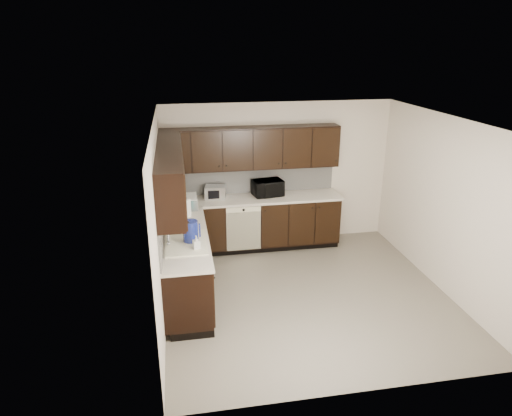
{
  "coord_description": "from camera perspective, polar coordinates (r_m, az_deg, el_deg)",
  "views": [
    {
      "loc": [
        -1.72,
        -5.56,
        3.46
      ],
      "look_at": [
        -0.63,
        0.6,
        1.15
      ],
      "focal_mm": 32.0,
      "sensor_mm": 36.0,
      "label": 1
    }
  ],
  "objects": [
    {
      "name": "lower_cabinets",
      "position": [
        7.37,
        -3.57,
        -4.24
      ],
      "size": [
        3.0,
        2.8,
        0.9
      ],
      "color": "black",
      "rests_on": "floor"
    },
    {
      "name": "microwave",
      "position": [
        7.84,
        1.46,
        2.53
      ],
      "size": [
        0.55,
        0.42,
        0.28
      ],
      "primitive_type": "imported",
      "rotation": [
        0.0,
        0.0,
        0.18
      ],
      "color": "black",
      "rests_on": "countertop"
    },
    {
      "name": "paper_towel_roll",
      "position": [
        6.98,
        -8.65,
        0.09
      ],
      "size": [
        0.15,
        0.15,
        0.29
      ],
      "primitive_type": "cylinder",
      "rotation": [
        0.0,
        0.0,
        0.17
      ],
      "color": "white",
      "rests_on": "countertop"
    },
    {
      "name": "teal_tumbler",
      "position": [
        7.33,
        -8.05,
        0.67
      ],
      "size": [
        0.1,
        0.1,
        0.19
      ],
      "primitive_type": "cylinder",
      "rotation": [
        0.0,
        0.0,
        0.16
      ],
      "color": "#0C8084",
      "rests_on": "countertop"
    },
    {
      "name": "backsplash",
      "position": [
        7.26,
        -5.55,
        1.84
      ],
      "size": [
        3.0,
        2.8,
        0.48
      ],
      "color": "#AFAFAB",
      "rests_on": "countertop"
    },
    {
      "name": "countertop",
      "position": [
        7.17,
        -3.67,
        -0.56
      ],
      "size": [
        3.03,
        2.83,
        0.04
      ],
      "color": "beige",
      "rests_on": "lower_cabinets"
    },
    {
      "name": "wall_back",
      "position": [
        8.06,
        2.7,
        4.29
      ],
      "size": [
        4.0,
        0.02,
        2.5
      ],
      "primitive_type": "cube",
      "color": "beige",
      "rests_on": "floor"
    },
    {
      "name": "floor",
      "position": [
        6.77,
        6.27,
        -10.63
      ],
      "size": [
        4.0,
        4.0,
        0.0
      ],
      "primitive_type": "plane",
      "color": "gray",
      "rests_on": "ground"
    },
    {
      "name": "dishwasher",
      "position": [
        7.62,
        -1.56,
        -2.25
      ],
      "size": [
        0.58,
        0.04,
        0.78
      ],
      "color": "beige",
      "rests_on": "lower_cabinets"
    },
    {
      "name": "sink",
      "position": [
        6.12,
        -8.74,
        -4.95
      ],
      "size": [
        0.54,
        0.82,
        0.42
      ],
      "color": "beige",
      "rests_on": "countertop"
    },
    {
      "name": "upper_cabinets",
      "position": [
        7.0,
        -4.69,
        6.19
      ],
      "size": [
        3.0,
        2.8,
        0.7
      ],
      "color": "black",
      "rests_on": "wall_back"
    },
    {
      "name": "toaster_oven",
      "position": [
        7.74,
        -5.09,
        1.98
      ],
      "size": [
        0.38,
        0.31,
        0.22
      ],
      "primitive_type": "cube",
      "rotation": [
        0.0,
        0.0,
        -0.19
      ],
      "color": "silver",
      "rests_on": "countertop"
    },
    {
      "name": "ceiling",
      "position": [
        5.9,
        7.2,
        10.71
      ],
      "size": [
        4.0,
        4.0,
        0.0
      ],
      "primitive_type": "plane",
      "rotation": [
        3.14,
        0.0,
        0.0
      ],
      "color": "white",
      "rests_on": "wall_back"
    },
    {
      "name": "soap_bottle_b",
      "position": [
        6.52,
        -10.11,
        -1.63
      ],
      "size": [
        0.1,
        0.1,
        0.25
      ],
      "primitive_type": "imported",
      "rotation": [
        0.0,
        0.0,
        0.08
      ],
      "color": "gray",
      "rests_on": "countertop"
    },
    {
      "name": "blue_pitcher",
      "position": [
        6.07,
        -8.18,
        -2.96
      ],
      "size": [
        0.24,
        0.24,
        0.3
      ],
      "primitive_type": "cylinder",
      "rotation": [
        0.0,
        0.0,
        -0.23
      ],
      "color": "navy",
      "rests_on": "countertop"
    },
    {
      "name": "wall_front",
      "position": [
        4.53,
        13.94,
        -9.6
      ],
      "size": [
        4.0,
        0.02,
        2.5
      ],
      "primitive_type": "cube",
      "color": "beige",
      "rests_on": "floor"
    },
    {
      "name": "soap_bottle_a",
      "position": [
        5.87,
        -7.46,
        -4.33
      ],
      "size": [
        0.1,
        0.1,
        0.19
      ],
      "primitive_type": "imported",
      "rotation": [
        0.0,
        0.0,
        0.19
      ],
      "color": "gray",
      "rests_on": "countertop"
    },
    {
      "name": "wall_right",
      "position": [
        7.05,
        22.49,
        0.36
      ],
      "size": [
        0.02,
        4.0,
        2.5
      ],
      "primitive_type": "cube",
      "color": "beige",
      "rests_on": "floor"
    },
    {
      "name": "wall_left",
      "position": [
        5.99,
        -11.97,
        -1.88
      ],
      "size": [
        0.02,
        4.0,
        2.5
      ],
      "primitive_type": "cube",
      "color": "beige",
      "rests_on": "floor"
    },
    {
      "name": "storage_bin",
      "position": [
        7.32,
        -9.47,
        0.64
      ],
      "size": [
        0.55,
        0.43,
        0.2
      ],
      "primitive_type": "cube",
      "rotation": [
        0.0,
        0.0,
        0.1
      ],
      "color": "white",
      "rests_on": "countertop"
    }
  ]
}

